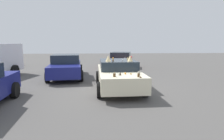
# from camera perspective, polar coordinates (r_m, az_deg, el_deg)

# --- Properties ---
(ground_plane) EXTENTS (60.00, 60.00, 0.00)m
(ground_plane) POSITION_cam_1_polar(r_m,az_deg,el_deg) (9.07, 1.90, -5.61)
(ground_plane) COLOR #514F4C
(art_car_decorated) EXTENTS (4.65, 2.14, 1.60)m
(art_car_decorated) POSITION_cam_1_polar(r_m,az_deg,el_deg) (8.99, 1.87, -1.21)
(art_car_decorated) COLOR beige
(art_car_decorated) RESTS_ON ground
(parked_sedan_behind_left) EXTENTS (4.75, 2.39, 1.44)m
(parked_sedan_behind_left) POSITION_cam_1_polar(r_m,az_deg,el_deg) (12.22, -13.75, 1.18)
(parked_sedan_behind_left) COLOR navy
(parked_sedan_behind_left) RESTS_ON ground
(parked_sedan_row_back_center) EXTENTS (4.21, 2.68, 1.36)m
(parked_sedan_row_back_center) POSITION_cam_1_polar(r_m,az_deg,el_deg) (16.90, 2.74, 3.19)
(parked_sedan_row_back_center) COLOR red
(parked_sedan_row_back_center) RESTS_ON ground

